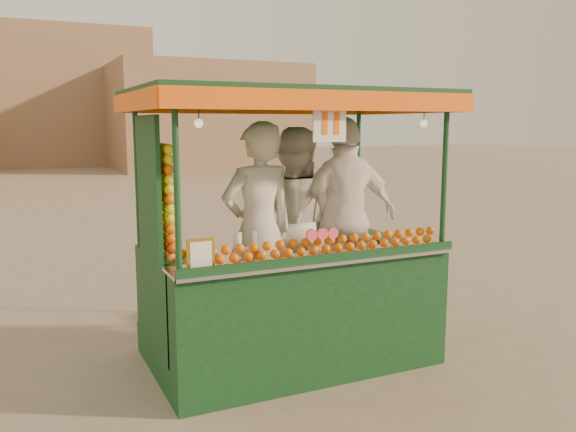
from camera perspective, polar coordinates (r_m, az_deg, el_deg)
name	(u,v)px	position (r m, az deg, el deg)	size (l,w,h in m)	color
ground	(271,366)	(5.50, -1.67, -14.18)	(90.00, 90.00, 0.00)	#706250
building_right	(207,117)	(30.03, -7.77, 9.42)	(9.00, 6.00, 5.00)	#85674C
building_center	(5,98)	(34.67, -25.52, 10.22)	(14.00, 7.00, 7.00)	#85674C
juice_cart	(286,278)	(5.32, -0.23, -5.97)	(2.68, 1.74, 2.44)	black
vendor_left	(258,230)	(5.20, -2.87, -1.38)	(0.73, 0.51, 1.89)	beige
vendor_middle	(294,223)	(5.73, 0.56, -0.67)	(1.12, 1.13, 1.84)	silver
vendor_right	(345,218)	(5.75, 5.51, -0.17)	(1.15, 0.50, 1.94)	white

